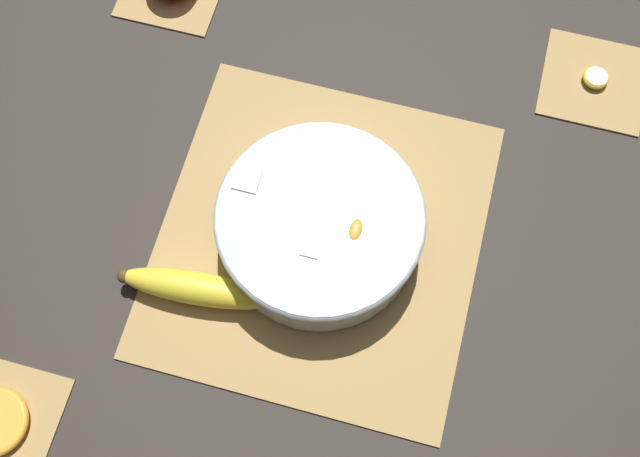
# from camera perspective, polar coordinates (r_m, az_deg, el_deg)

# --- Properties ---
(ground_plane) EXTENTS (6.00, 6.00, 0.00)m
(ground_plane) POSITION_cam_1_polar(r_m,az_deg,el_deg) (0.90, 0.00, -0.76)
(ground_plane) COLOR #2D2823
(bamboo_mat_center) EXTENTS (0.40, 0.38, 0.01)m
(bamboo_mat_center) POSITION_cam_1_polar(r_m,az_deg,el_deg) (0.89, 0.00, -0.69)
(bamboo_mat_center) COLOR #A8844C
(bamboo_mat_center) RESTS_ON ground_plane
(coaster_mat_far_left) EXTENTS (0.13, 0.13, 0.01)m
(coaster_mat_far_left) POSITION_cam_1_polar(r_m,az_deg,el_deg) (1.05, 20.13, 10.52)
(coaster_mat_far_left) COLOR #A8844C
(coaster_mat_far_left) RESTS_ON ground_plane
(fruit_salad_bowl) EXTENTS (0.24, 0.24, 0.08)m
(fruit_salad_bowl) POSITION_cam_1_polar(r_m,az_deg,el_deg) (0.85, 0.00, 0.27)
(fruit_salad_bowl) COLOR silver
(fruit_salad_bowl) RESTS_ON bamboo_mat_center
(whole_banana) EXTENTS (0.05, 0.19, 0.04)m
(whole_banana) POSITION_cam_1_polar(r_m,az_deg,el_deg) (0.86, -9.44, -4.51)
(whole_banana) COLOR yellow
(whole_banana) RESTS_ON bamboo_mat_center
(banana_coin_single) EXTENTS (0.03, 0.03, 0.01)m
(banana_coin_single) POSITION_cam_1_polar(r_m,az_deg,el_deg) (1.04, 20.27, 10.72)
(banana_coin_single) COLOR #F4EABC
(banana_coin_single) RESTS_ON coaster_mat_far_left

